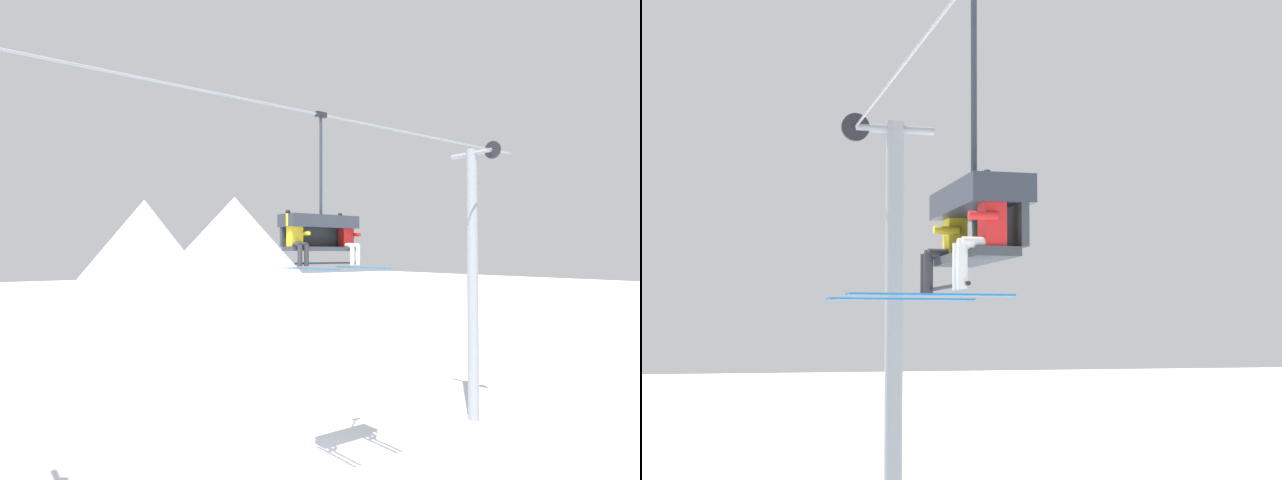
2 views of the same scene
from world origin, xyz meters
TOP-DOWN VIEW (x-y plane):
  - lift_tower_near at (-8.37, -0.02)m, footprint 0.36×1.88m
  - lift_cable at (-0.60, -0.80)m, footprint 17.54×0.05m
  - chairlift_chair at (0.33, -0.73)m, footprint 1.93×0.74m
  - skier_yellow at (-0.43, -0.94)m, footprint 0.48×1.70m
  - skier_red at (1.08, -0.94)m, footprint 0.48×1.70m

SIDE VIEW (x-z plane):
  - lift_tower_near at x=-8.37m, z-range 0.17..9.25m
  - skier_yellow at x=-0.43m, z-range 5.16..6.50m
  - skier_red at x=1.08m, z-range 5.16..6.50m
  - chairlift_chair at x=0.33m, z-range 4.32..7.94m
  - lift_cable at x=-0.60m, z-range 8.78..8.83m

